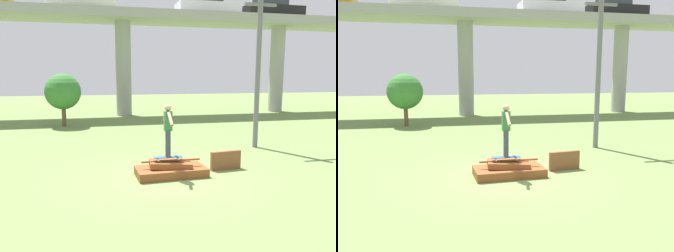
% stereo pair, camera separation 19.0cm
% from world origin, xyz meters
% --- Properties ---
extents(ground_plane, '(80.00, 80.00, 0.00)m').
position_xyz_m(ground_plane, '(0.00, 0.00, 0.00)').
color(ground_plane, olive).
extents(scrap_pile, '(2.06, 1.10, 0.48)m').
position_xyz_m(scrap_pile, '(-0.00, 0.01, 0.17)').
color(scrap_pile, brown).
rests_on(scrap_pile, ground_plane).
extents(scrap_plank_loose, '(1.00, 0.22, 0.58)m').
position_xyz_m(scrap_plank_loose, '(1.80, 0.24, 0.29)').
color(scrap_plank_loose, brown).
rests_on(scrap_plank_loose, ground_plane).
extents(skateboard, '(0.84, 0.25, 0.09)m').
position_xyz_m(skateboard, '(-0.09, -0.01, 0.55)').
color(skateboard, '#23517F').
rests_on(skateboard, scrap_pile).
extents(skater, '(0.23, 1.18, 1.52)m').
position_xyz_m(skater, '(-0.09, -0.01, 1.44)').
color(skater, '#383D4C').
rests_on(skater, skateboard).
extents(highway_overpass, '(44.00, 3.78, 7.23)m').
position_xyz_m(highway_overpass, '(0.00, 14.84, 6.23)').
color(highway_overpass, '#9E9E99').
rests_on(highway_overpass, ground_plane).
extents(car_on_overpass_left, '(4.48, 1.72, 1.38)m').
position_xyz_m(car_on_overpass_left, '(11.18, 14.35, 7.80)').
color(car_on_overpass_left, black).
rests_on(car_on_overpass_left, highway_overpass).
extents(car_on_overpass_mid, '(4.56, 1.85, 1.44)m').
position_xyz_m(car_on_overpass_mid, '(6.14, 14.69, 7.82)').
color(car_on_overpass_mid, silver).
rests_on(car_on_overpass_mid, highway_overpass).
extents(car_on_overpass_right, '(4.40, 1.72, 1.45)m').
position_xyz_m(car_on_overpass_right, '(-2.77, 14.40, 7.82)').
color(car_on_overpass_right, silver).
rests_on(car_on_overpass_right, highway_overpass).
extents(utility_pole, '(1.30, 0.20, 6.17)m').
position_xyz_m(utility_pole, '(4.21, 2.98, 3.21)').
color(utility_pole, slate).
rests_on(utility_pole, ground_plane).
extents(tree_behind_left, '(2.01, 2.01, 2.98)m').
position_xyz_m(tree_behind_left, '(-3.83, 10.44, 1.96)').
color(tree_behind_left, brown).
rests_on(tree_behind_left, ground_plane).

